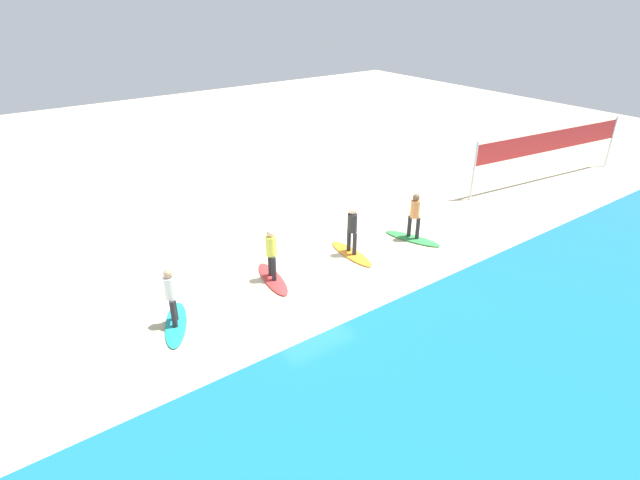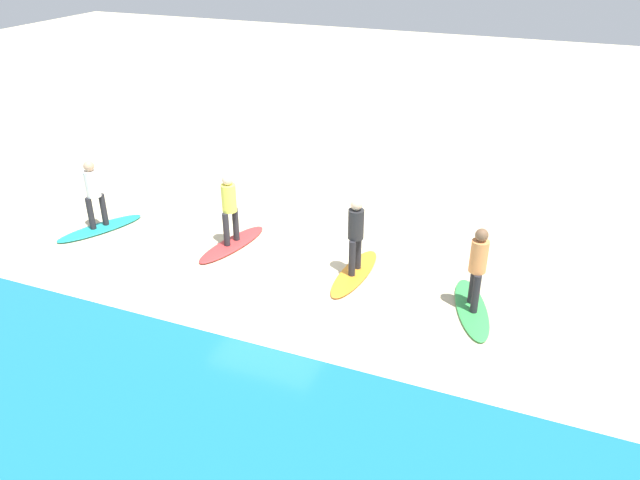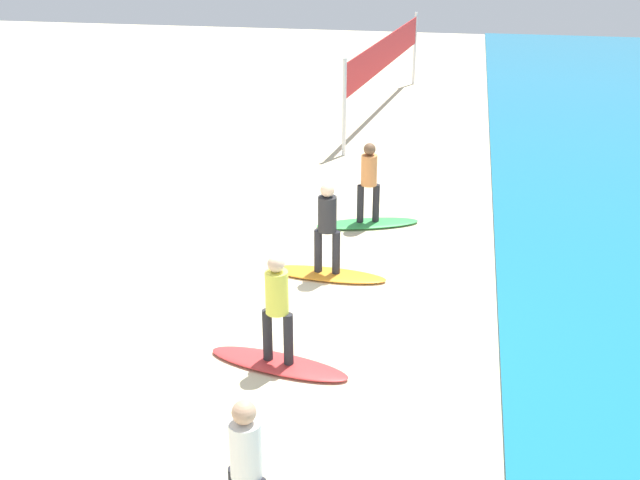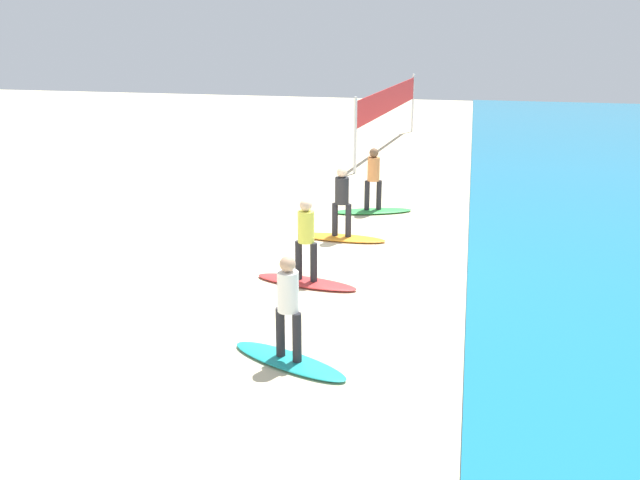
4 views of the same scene
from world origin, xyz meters
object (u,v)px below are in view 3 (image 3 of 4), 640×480
at_px(surfer_orange, 327,222).
at_px(surfboard_red, 279,364).
at_px(surfer_teal, 246,461).
at_px(surfboard_green, 368,223).
at_px(surfer_red, 277,302).
at_px(surfer_green, 369,177).
at_px(surfboard_orange, 327,274).
at_px(volleyball_net, 386,55).

xyz_separation_m(surfer_orange, surfboard_red, (2.98, -0.17, -0.99)).
bearing_deg(surfboard_red, surfer_teal, -70.55).
height_order(surfboard_green, surfer_red, surfer_red).
xyz_separation_m(surfer_green, surfer_teal, (8.77, -0.10, 0.00)).
xyz_separation_m(surfboard_green, surfer_orange, (2.48, -0.40, 0.99)).
bearing_deg(surfer_green, surfboard_orange, -9.17).
distance_m(surfer_green, volleyball_net, 9.16).
xyz_separation_m(surfer_green, surfer_red, (5.46, -0.57, 0.00)).
bearing_deg(surfer_orange, surfboard_green, 170.83).
relative_size(surfer_green, surfer_red, 1.00).
height_order(surfboard_green, surfer_green, surfer_green).
height_order(surfer_teal, volleyball_net, volleyball_net).
distance_m(surfboard_green, surfer_orange, 2.70).
bearing_deg(surfer_teal, surfer_red, -171.83).
relative_size(surfboard_green, surfboard_orange, 1.00).
xyz_separation_m(surfboard_orange, volleyball_net, (-11.59, -0.26, 1.74)).
distance_m(surfboard_orange, surfer_red, 3.15).
distance_m(surfer_red, volleyball_net, 14.59).
distance_m(surfer_green, surfer_red, 5.49).
height_order(surfboard_green, surfer_teal, surfer_teal).
bearing_deg(surfboard_red, volleyball_net, 101.61).
height_order(surfer_green, surfboard_red, surfer_green).
relative_size(surfer_red, volleyball_net, 0.18).
relative_size(surfboard_green, surfer_orange, 1.28).
relative_size(surfboard_red, surfer_red, 1.28).
distance_m(surfboard_red, volleyball_net, 14.68).
bearing_deg(surfer_green, surfboard_red, -5.98).
xyz_separation_m(surfer_orange, surfer_red, (2.98, -0.17, 0.00)).
bearing_deg(volleyball_net, surfer_orange, 1.27).
bearing_deg(surfboard_orange, surfer_green, 83.94).
relative_size(surfer_orange, surfer_teal, 1.00).
xyz_separation_m(surfer_green, volleyball_net, (-9.11, -0.66, 0.75)).
relative_size(surfboard_orange, surfer_teal, 1.28).
height_order(surfer_green, surfboard_orange, surfer_green).
relative_size(surfer_green, surfboard_orange, 0.78).
bearing_deg(surfer_red, surfer_teal, 8.17).
height_order(surfer_red, volleyball_net, volleyball_net).
distance_m(surfboard_green, surfer_red, 5.58).
xyz_separation_m(surfboard_red, surfer_red, (0.00, -0.00, 0.99)).
relative_size(surfboard_orange, surfer_red, 1.28).
bearing_deg(surfboard_green, volleyball_net, 75.58).
bearing_deg(surfboard_red, surfer_red, -168.72).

